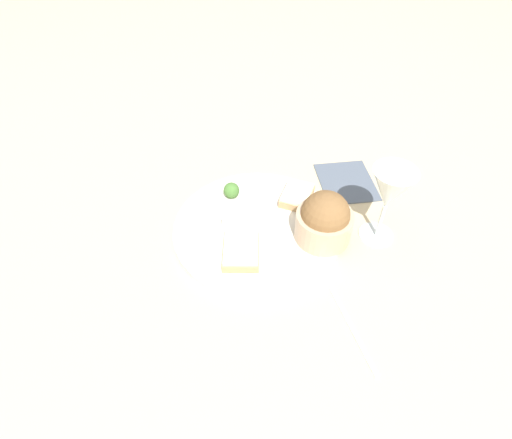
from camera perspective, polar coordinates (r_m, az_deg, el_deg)
ground_plane at (r=0.85m, az=-0.00°, el=-1.61°), size 4.00×4.00×0.00m
dinner_plate at (r=0.84m, az=-0.00°, el=-1.28°), size 0.35×0.35×0.01m
salad_bowl at (r=0.79m, az=9.59°, el=-0.06°), size 0.11×0.11×0.11m
sauce_ramekin at (r=0.82m, az=-3.20°, el=-0.37°), size 0.06×0.06×0.03m
cheese_toast_near at (r=0.77m, az=-2.33°, el=-4.47°), size 0.09×0.07×0.03m
cheese_toast_far at (r=0.89m, az=5.73°, el=3.44°), size 0.09×0.08×0.03m
wine_glass at (r=0.79m, az=18.42°, el=3.77°), size 0.08×0.08×0.17m
garnish at (r=0.89m, az=-3.66°, el=4.18°), size 0.04×0.04×0.04m
napkin at (r=0.98m, az=12.66°, el=5.33°), size 0.16×0.14×0.01m
fork at (r=0.73m, az=13.45°, el=-14.83°), size 0.17×0.06×0.01m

